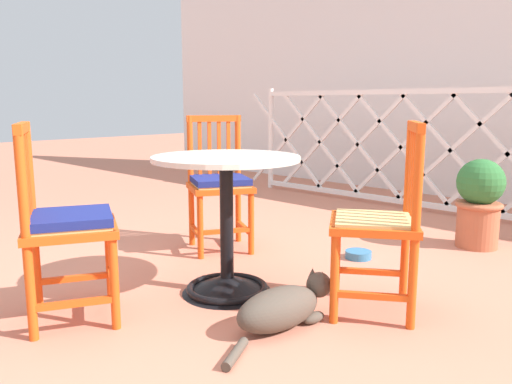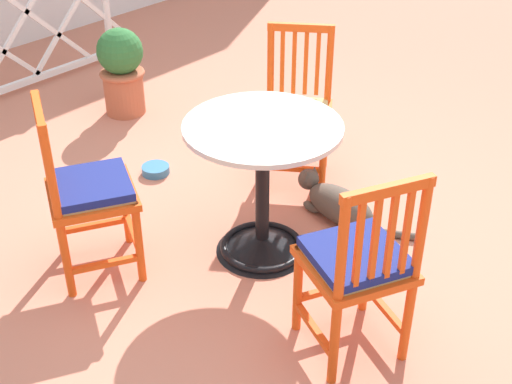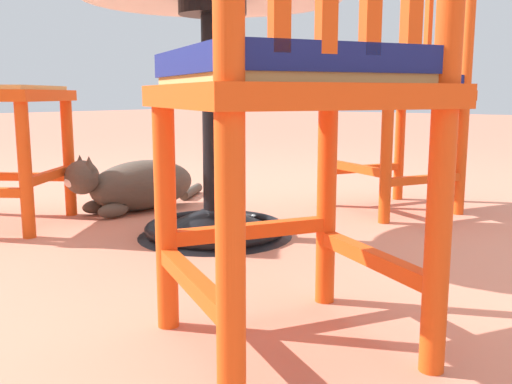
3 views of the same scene
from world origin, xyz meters
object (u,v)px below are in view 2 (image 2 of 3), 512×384
Objects in this scene: tabby_cat at (336,203)px; terracotta_planter at (122,69)px; orange_chair_facing_out at (358,265)px; cafe_table at (262,204)px; orange_chair_at_corner at (87,192)px; pet_water_bowl at (156,170)px; orange_chair_by_planter at (297,112)px.

terracotta_planter is (0.12, 1.92, 0.23)m from tabby_cat.
terracotta_planter is at bearing 70.79° from orange_chair_facing_out.
cafe_table is 0.54m from tabby_cat.
pet_water_bowl is (0.82, 0.47, -0.42)m from orange_chair_at_corner.
orange_chair_facing_out is 1.06m from tabby_cat.
terracotta_planter is 3.65× the size of pet_water_bowl.
orange_chair_by_planter reaches higher than terracotta_planter.
orange_chair_at_corner is 1.23× the size of tabby_cat.
orange_chair_by_planter is at bearing 65.55° from tabby_cat.
terracotta_planter is (1.26, 1.28, -0.12)m from orange_chair_at_corner.
orange_chair_facing_out is at bearing -140.78° from tabby_cat.
orange_chair_facing_out reaches higher than terracotta_planter.
orange_chair_facing_out reaches higher than tabby_cat.
orange_chair_at_corner is at bearing 140.65° from cafe_table.
orange_chair_at_corner reaches higher than cafe_table.
orange_chair_by_planter is 1.00× the size of orange_chair_facing_out.
terracotta_planter reaches higher than pet_water_bowl.
pet_water_bowl is (0.17, 1.00, -0.26)m from cafe_table.
orange_chair_by_planter and orange_chair_at_corner have the same top height.
orange_chair_at_corner reaches higher than tabby_cat.
orange_chair_at_corner is 1.47× the size of terracotta_planter.
orange_chair_facing_out reaches higher than pet_water_bowl.
tabby_cat is (0.77, 0.63, -0.35)m from orange_chair_facing_out.
pet_water_bowl is (0.44, 1.74, -0.42)m from orange_chair_facing_out.
tabby_cat is 1.93m from terracotta_planter.
tabby_cat is at bearing 39.22° from orange_chair_facing_out.
orange_chair_by_planter is at bearing 47.78° from orange_chair_facing_out.
tabby_cat is at bearing -29.15° from orange_chair_at_corner.
orange_chair_at_corner is 1.03m from pet_water_bowl.
cafe_table is 1.02× the size of tabby_cat.
terracotta_planter is at bearing 45.32° from orange_chair_at_corner.
terracotta_planter is 0.97m from pet_water_bowl.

